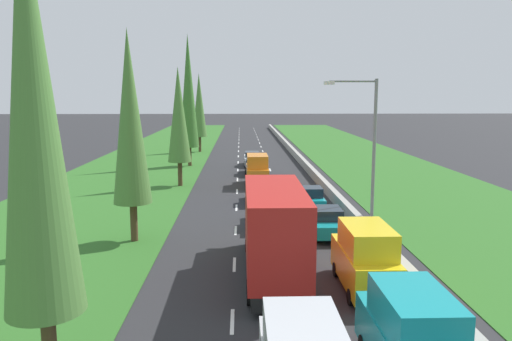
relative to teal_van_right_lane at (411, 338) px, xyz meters
The scene contains 21 objects.
ground_plane 49.17m from the teal_van_right_lane, 93.82° to the left, with size 300.00×300.00×0.00m, color #28282B.
grass_verge_left 51.58m from the teal_van_right_lane, 107.99° to the left, with size 14.00×140.00×0.04m, color #2D6623.
grass_verge_right 50.30m from the teal_van_right_lane, 77.27° to the left, with size 14.00×140.00×0.04m, color #2D6623.
median_barrier 49.11m from the teal_van_right_lane, 87.17° to the left, with size 0.44×120.00×0.85m, color #9E9B93.
lane_markings 49.17m from the teal_van_right_lane, 93.82° to the left, with size 3.64×116.00×0.01m.
teal_van_right_lane is the anchor object (origin of this frame).
red_box_truck_centre_lane 9.11m from the teal_van_right_lane, 111.01° to the left, with size 2.46×9.40×4.18m.
yellow_van_right_lane 6.75m from the teal_van_right_lane, 86.38° to the left, with size 1.96×4.90×2.82m.
silver_sedan_centre_lane 17.37m from the teal_van_right_lane, 100.27° to the left, with size 1.82×4.50×1.64m.
blue_hatchback_centre_lane 23.99m from the teal_van_right_lane, 97.69° to the left, with size 1.74×3.90×1.72m.
orange_van_centre_lane 30.86m from the teal_van_right_lane, 96.01° to the left, with size 1.96×4.90×2.82m.
black_sedan_centre_lane 37.37m from the teal_van_right_lane, 95.18° to the left, with size 1.82×4.50×1.64m.
white_sedan_centre_lane 43.49m from the teal_van_right_lane, 94.48° to the left, with size 1.82×4.50×1.64m.
teal_sedan_right_lane 14.92m from the teal_van_right_lane, 88.98° to the left, with size 1.82×4.50×1.64m.
teal_hatchback_right_lane 21.02m from the teal_van_right_lane, 89.57° to the left, with size 1.74×3.90×1.72m.
poplar_tree_nearest 11.84m from the teal_van_right_lane, behind, with size 2.13×2.13×13.24m.
poplar_tree_second 18.41m from the teal_van_right_lane, 127.13° to the left, with size 2.09×2.09×11.56m.
poplar_tree_third 32.76m from the teal_van_right_lane, 108.18° to the left, with size 2.06×2.06×10.50m.
poplar_tree_fourth 45.06m from the teal_van_right_lane, 103.66° to the left, with size 2.17×2.17×14.74m.
poplar_tree_fifth 58.47m from the teal_van_right_lane, 100.39° to the left, with size 2.08×2.08×11.05m.
street_light_mast 17.16m from the teal_van_right_lane, 79.81° to the left, with size 3.20×0.28×9.00m.
Camera 1 is at (-1.41, -1.68, 8.07)m, focal length 34.55 mm.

